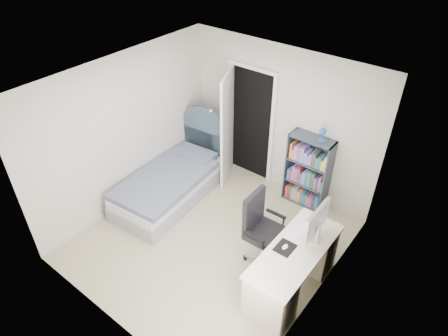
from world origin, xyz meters
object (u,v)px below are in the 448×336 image
Objects in this scene: bed at (173,181)px; nightstand at (210,147)px; desk at (293,267)px; bookcase at (308,174)px; office_chair at (261,226)px; floor_lamp at (211,145)px.

bed is 3.89× the size of nightstand.
desk is (2.69, -1.56, 0.04)m from nightstand.
office_chair is at bearing -86.56° from bookcase.
floor_lamp is at bearing 150.61° from desk.
desk is at bearing -30.12° from nightstand.
floor_lamp reaches higher than office_chair.
nightstand is at bearing 149.88° from desk.
floor_lamp is 0.84× the size of desk.
bed is 1.11m from nightstand.
floor_lamp is 1.14× the size of office_chair.
floor_lamp is at bearing -172.51° from bookcase.
bookcase reaches higher than bed.
bed is at bearing -91.28° from floor_lamp.
desk is 1.36× the size of office_chair.
desk is at bearing -16.86° from office_chair.
floor_lamp is (0.02, 0.98, 0.23)m from bed.
bed is 1.93× the size of office_chair.
bed is at bearing 169.91° from desk.
bookcase is 1.33× the size of office_chair.
nightstand is at bearing 138.39° from floor_lamp.
desk is at bearing -10.09° from bed.
bookcase reaches higher than nightstand.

